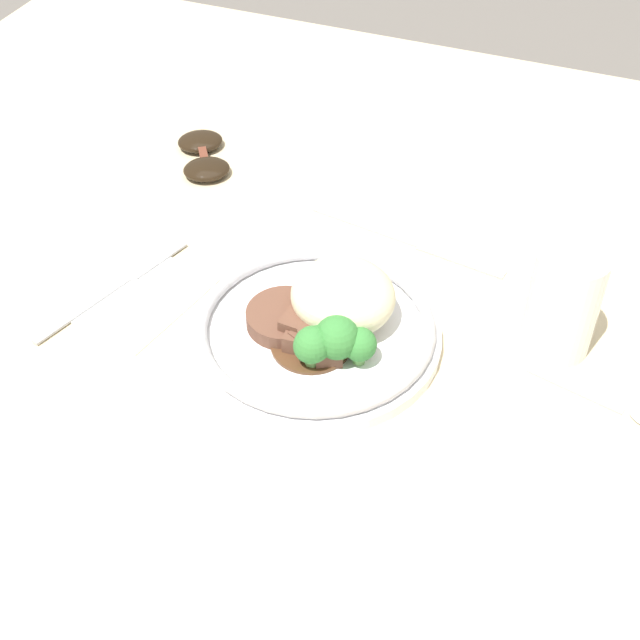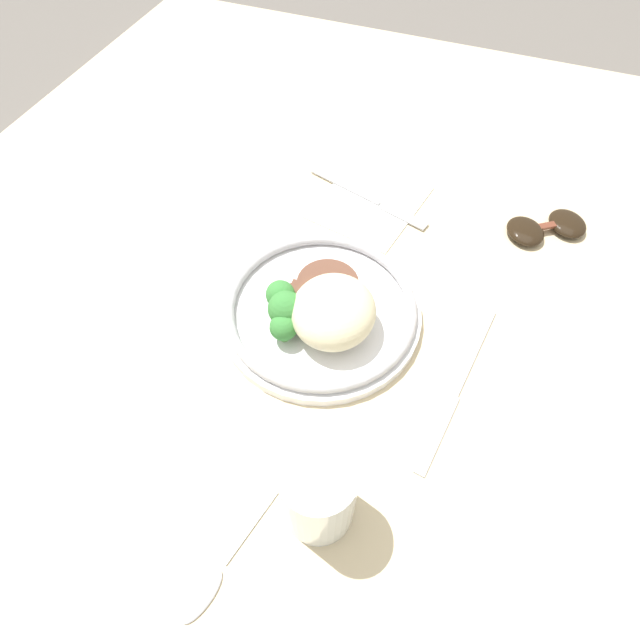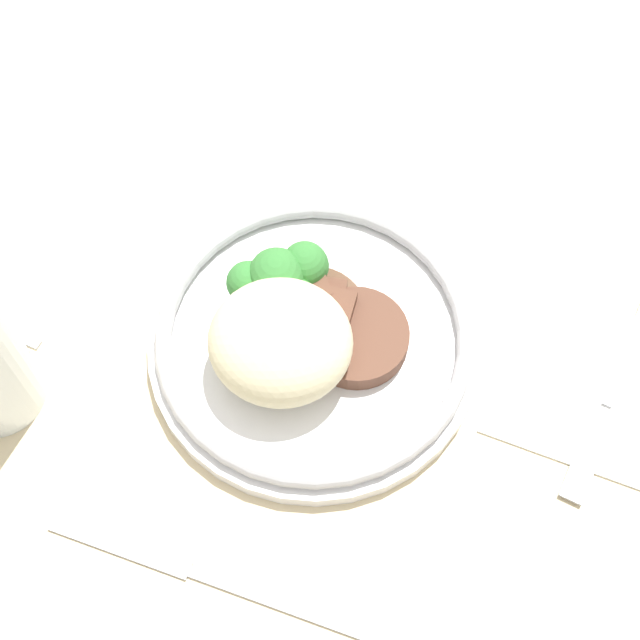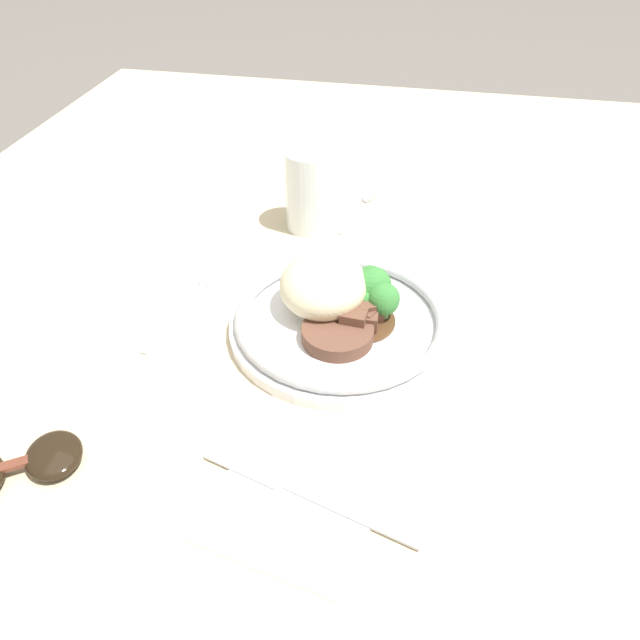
{
  "view_description": "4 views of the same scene",
  "coord_description": "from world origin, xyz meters",
  "px_view_note": "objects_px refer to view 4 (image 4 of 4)",
  "views": [
    {
      "loc": [
        0.18,
        -0.57,
        0.64
      ],
      "look_at": [
        -0.04,
        -0.01,
        0.07
      ],
      "focal_mm": 50.0,
      "sensor_mm": 36.0,
      "label": 1
    },
    {
      "loc": [
        0.28,
        0.11,
        0.53
      ],
      "look_at": [
        -0.03,
        -0.0,
        0.06
      ],
      "focal_mm": 28.0,
      "sensor_mm": 36.0,
      "label": 2
    },
    {
      "loc": [
        -0.1,
        0.27,
        0.62
      ],
      "look_at": [
        -0.05,
        -0.01,
        0.08
      ],
      "focal_mm": 50.0,
      "sensor_mm": 36.0,
      "label": 3
    },
    {
      "loc": [
        -0.56,
        -0.09,
        0.48
      ],
      "look_at": [
        -0.07,
        0.01,
        0.07
      ],
      "focal_mm": 35.0,
      "sensor_mm": 36.0,
      "label": 4
    }
  ],
  "objects_px": {
    "plate": "(340,310)",
    "juice_glass": "(310,194)",
    "knife": "(201,288)",
    "fork": "(286,486)",
    "sunglasses": "(15,466)",
    "spoon": "(368,200)"
  },
  "relations": [
    {
      "from": "plate",
      "to": "spoon",
      "type": "bearing_deg",
      "value": 2.03
    },
    {
      "from": "plate",
      "to": "juice_glass",
      "type": "bearing_deg",
      "value": 20.39
    },
    {
      "from": "plate",
      "to": "knife",
      "type": "distance_m",
      "value": 0.18
    },
    {
      "from": "plate",
      "to": "sunglasses",
      "type": "height_order",
      "value": "plate"
    },
    {
      "from": "plate",
      "to": "knife",
      "type": "bearing_deg",
      "value": 78.09
    },
    {
      "from": "plate",
      "to": "juice_glass",
      "type": "relative_size",
      "value": 2.22
    },
    {
      "from": "juice_glass",
      "to": "spoon",
      "type": "bearing_deg",
      "value": -37.84
    },
    {
      "from": "juice_glass",
      "to": "knife",
      "type": "height_order",
      "value": "juice_glass"
    },
    {
      "from": "plate",
      "to": "fork",
      "type": "xyz_separation_m",
      "value": [
        -0.22,
        0.01,
        -0.02
      ]
    },
    {
      "from": "juice_glass",
      "to": "knife",
      "type": "relative_size",
      "value": 0.48
    },
    {
      "from": "juice_glass",
      "to": "knife",
      "type": "xyz_separation_m",
      "value": [
        -0.17,
        0.1,
        -0.05
      ]
    },
    {
      "from": "knife",
      "to": "spoon",
      "type": "distance_m",
      "value": 0.3
    },
    {
      "from": "plate",
      "to": "knife",
      "type": "xyz_separation_m",
      "value": [
        0.04,
        0.17,
        -0.02
      ]
    },
    {
      "from": "spoon",
      "to": "sunglasses",
      "type": "height_order",
      "value": "sunglasses"
    },
    {
      "from": "knife",
      "to": "sunglasses",
      "type": "distance_m",
      "value": 0.29
    },
    {
      "from": "plate",
      "to": "sunglasses",
      "type": "bearing_deg",
      "value": 136.35
    },
    {
      "from": "plate",
      "to": "juice_glass",
      "type": "distance_m",
      "value": 0.22
    },
    {
      "from": "fork",
      "to": "juice_glass",
      "type": "bearing_deg",
      "value": -64.06
    },
    {
      "from": "sunglasses",
      "to": "plate",
      "type": "bearing_deg",
      "value": -77.78
    },
    {
      "from": "fork",
      "to": "knife",
      "type": "distance_m",
      "value": 0.3
    },
    {
      "from": "fork",
      "to": "sunglasses",
      "type": "bearing_deg",
      "value": 24.0
    },
    {
      "from": "spoon",
      "to": "sunglasses",
      "type": "bearing_deg",
      "value": 170.94
    }
  ]
}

